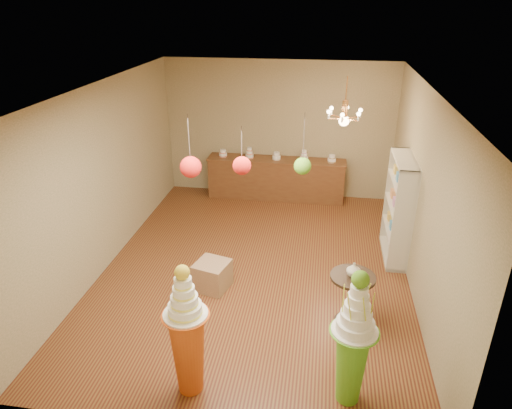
# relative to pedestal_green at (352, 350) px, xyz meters

# --- Properties ---
(floor) EXTENTS (6.50, 6.50, 0.00)m
(floor) POSITION_rel_pedestal_green_xyz_m (-1.46, 2.55, -0.71)
(floor) COLOR brown
(floor) RESTS_ON ground
(ceiling) EXTENTS (6.50, 6.50, 0.00)m
(ceiling) POSITION_rel_pedestal_green_xyz_m (-1.46, 2.55, 2.29)
(ceiling) COLOR silver
(ceiling) RESTS_ON ground
(wall_back) EXTENTS (5.00, 0.04, 3.00)m
(wall_back) POSITION_rel_pedestal_green_xyz_m (-1.46, 5.80, 0.79)
(wall_back) COLOR #978A65
(wall_back) RESTS_ON ground
(wall_front) EXTENTS (5.00, 0.04, 3.00)m
(wall_front) POSITION_rel_pedestal_green_xyz_m (-1.46, -0.70, 0.79)
(wall_front) COLOR #978A65
(wall_front) RESTS_ON ground
(wall_left) EXTENTS (0.04, 6.50, 3.00)m
(wall_left) POSITION_rel_pedestal_green_xyz_m (-3.96, 2.55, 0.79)
(wall_left) COLOR #978A65
(wall_left) RESTS_ON ground
(wall_right) EXTENTS (0.04, 6.50, 3.00)m
(wall_right) POSITION_rel_pedestal_green_xyz_m (1.04, 2.55, 0.79)
(wall_right) COLOR #978A65
(wall_right) RESTS_ON ground
(pedestal_green) EXTENTS (0.64, 0.64, 1.72)m
(pedestal_green) POSITION_rel_pedestal_green_xyz_m (0.00, 0.00, 0.00)
(pedestal_green) COLOR #5EB828
(pedestal_green) RESTS_ON floor
(pedestal_orange) EXTENTS (0.54, 0.54, 1.69)m
(pedestal_orange) POSITION_rel_pedestal_green_xyz_m (-1.81, -0.13, -0.03)
(pedestal_orange) COLOR #CA5217
(pedestal_orange) RESTS_ON floor
(burlap_riser) EXTENTS (0.60, 0.60, 0.45)m
(burlap_riser) POSITION_rel_pedestal_green_xyz_m (-2.04, 1.88, -0.49)
(burlap_riser) COLOR #9A7554
(burlap_riser) RESTS_ON floor
(sideboard) EXTENTS (3.04, 0.54, 1.16)m
(sideboard) POSITION_rel_pedestal_green_xyz_m (-1.46, 5.52, -0.23)
(sideboard) COLOR brown
(sideboard) RESTS_ON floor
(shelving_unit) EXTENTS (0.33, 1.20, 1.80)m
(shelving_unit) POSITION_rel_pedestal_green_xyz_m (0.88, 3.35, 0.19)
(shelving_unit) COLOR beige
(shelving_unit) RESTS_ON floor
(round_table) EXTENTS (0.72, 0.72, 0.79)m
(round_table) POSITION_rel_pedestal_green_xyz_m (0.05, 1.34, -0.20)
(round_table) COLOR black
(round_table) RESTS_ON floor
(vase) EXTENTS (0.20, 0.20, 0.20)m
(vase) POSITION_rel_pedestal_green_xyz_m (0.05, 1.34, 0.18)
(vase) COLOR beige
(vase) RESTS_ON round_table
(pom_red_left) EXTENTS (0.26, 0.26, 0.76)m
(pom_red_left) POSITION_rel_pedestal_green_xyz_m (-1.99, 0.94, 1.65)
(pom_red_left) COLOR #443831
(pom_red_left) RESTS_ON ceiling
(pom_green_mid) EXTENTS (0.21, 0.21, 0.75)m
(pom_green_mid) POSITION_rel_pedestal_green_xyz_m (-0.69, 1.22, 1.64)
(pom_green_mid) COLOR #443831
(pom_green_mid) RESTS_ON ceiling
(pom_red_right) EXTENTS (0.20, 0.20, 0.53)m
(pom_red_right) POSITION_rel_pedestal_green_xyz_m (-1.29, 0.53, 1.86)
(pom_red_right) COLOR #443831
(pom_red_right) RESTS_ON ceiling
(chandelier) EXTENTS (0.85, 0.85, 0.85)m
(chandelier) POSITION_rel_pedestal_green_xyz_m (-0.14, 3.86, 1.59)
(chandelier) COLOR #DC924D
(chandelier) RESTS_ON ceiling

